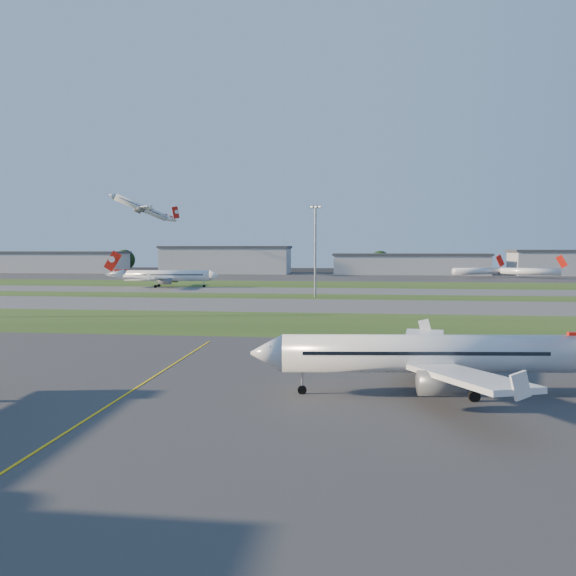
# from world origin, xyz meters

# --- Properties ---
(ground) EXTENTS (700.00, 700.00, 0.00)m
(ground) POSITION_xyz_m (0.00, 0.00, 0.00)
(ground) COLOR black
(ground) RESTS_ON ground
(apron_near) EXTENTS (300.00, 70.00, 0.01)m
(apron_near) POSITION_xyz_m (0.00, 0.00, 0.01)
(apron_near) COLOR #333335
(apron_near) RESTS_ON ground
(grass_strip_a) EXTENTS (300.00, 34.00, 0.01)m
(grass_strip_a) POSITION_xyz_m (0.00, 52.00, 0.01)
(grass_strip_a) COLOR #254316
(grass_strip_a) RESTS_ON ground
(taxiway_a) EXTENTS (300.00, 32.00, 0.01)m
(taxiway_a) POSITION_xyz_m (0.00, 85.00, 0.01)
(taxiway_a) COLOR #515154
(taxiway_a) RESTS_ON ground
(grass_strip_b) EXTENTS (300.00, 18.00, 0.01)m
(grass_strip_b) POSITION_xyz_m (0.00, 110.00, 0.01)
(grass_strip_b) COLOR #254316
(grass_strip_b) RESTS_ON ground
(taxiway_b) EXTENTS (300.00, 26.00, 0.01)m
(taxiway_b) POSITION_xyz_m (0.00, 132.00, 0.01)
(taxiway_b) COLOR #515154
(taxiway_b) RESTS_ON ground
(grass_strip_c) EXTENTS (300.00, 40.00, 0.01)m
(grass_strip_c) POSITION_xyz_m (0.00, 165.00, 0.01)
(grass_strip_c) COLOR #254316
(grass_strip_c) RESTS_ON ground
(apron_far) EXTENTS (400.00, 80.00, 0.01)m
(apron_far) POSITION_xyz_m (0.00, 225.00, 0.01)
(apron_far) COLOR #333335
(apron_far) RESTS_ON ground
(yellow_line) EXTENTS (0.25, 60.00, 0.02)m
(yellow_line) POSITION_xyz_m (5.00, 0.00, 0.00)
(yellow_line) COLOR gold
(yellow_line) RESTS_ON ground
(airliner_parked) EXTENTS (34.63, 29.25, 10.81)m
(airliner_parked) POSITION_xyz_m (33.68, 3.38, 3.80)
(airliner_parked) COLOR white
(airliner_parked) RESTS_ON ground
(airliner_taxiing) EXTENTS (37.39, 31.55, 11.69)m
(airliner_taxiing) POSITION_xyz_m (-40.27, 141.91, 4.10)
(airliner_taxiing) COLOR white
(airliner_taxiing) RESTS_ON ground
(airliner_departing) EXTENTS (29.28, 25.24, 10.34)m
(airliner_departing) POSITION_xyz_m (-79.73, 220.70, 34.04)
(airliner_departing) COLOR white
(mini_jet_near) EXTENTS (26.48, 14.23, 9.48)m
(mini_jet_near) POSITION_xyz_m (83.26, 222.32, 3.28)
(mini_jet_near) COLOR white
(mini_jet_near) RESTS_ON ground
(mini_jet_far) EXTENTS (26.85, 13.45, 9.48)m
(mini_jet_far) POSITION_xyz_m (106.61, 220.46, 3.28)
(mini_jet_far) COLOR white
(mini_jet_far) RESTS_ON ground
(light_mast_centre) EXTENTS (3.20, 0.70, 25.80)m
(light_mast_centre) POSITION_xyz_m (15.00, 108.00, 14.81)
(light_mast_centre) COLOR gray
(light_mast_centre) RESTS_ON ground
(hangar_far_west) EXTENTS (91.80, 23.00, 12.20)m
(hangar_far_west) POSITION_xyz_m (-150.00, 255.00, 6.14)
(hangar_far_west) COLOR #95989C
(hangar_far_west) RESTS_ON ground
(hangar_west) EXTENTS (71.40, 23.00, 15.20)m
(hangar_west) POSITION_xyz_m (-45.00, 255.00, 7.64)
(hangar_west) COLOR #95989C
(hangar_west) RESTS_ON ground
(hangar_east) EXTENTS (81.60, 23.00, 11.20)m
(hangar_east) POSITION_xyz_m (55.00, 255.00, 5.64)
(hangar_east) COLOR #95989C
(hangar_east) RESTS_ON ground
(tree_west) EXTENTS (12.10, 12.10, 13.20)m
(tree_west) POSITION_xyz_m (-110.00, 270.00, 7.14)
(tree_west) COLOR black
(tree_west) RESTS_ON ground
(tree_mid_west) EXTENTS (9.90, 9.90, 10.80)m
(tree_mid_west) POSITION_xyz_m (-20.00, 266.00, 5.84)
(tree_mid_west) COLOR black
(tree_mid_west) RESTS_ON ground
(tree_mid_east) EXTENTS (11.55, 11.55, 12.60)m
(tree_mid_east) POSITION_xyz_m (40.00, 269.00, 6.81)
(tree_mid_east) COLOR black
(tree_mid_east) RESTS_ON ground
(tree_east) EXTENTS (10.45, 10.45, 11.40)m
(tree_east) POSITION_xyz_m (115.00, 267.00, 6.16)
(tree_east) COLOR black
(tree_east) RESTS_ON ground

